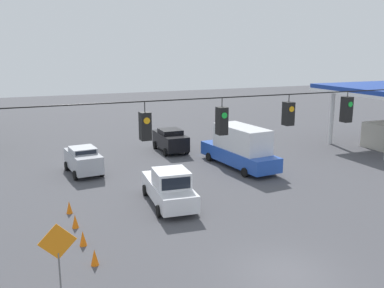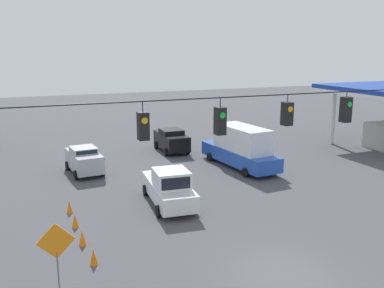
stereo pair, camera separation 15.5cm
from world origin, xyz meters
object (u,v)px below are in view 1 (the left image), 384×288
object	(u,v)px
overhead_signal_span	(286,147)
sedan_black_oncoming_deep	(170,140)
pickup_truck_white_withflow_mid	(169,188)
traffic_cone_second	(83,238)
traffic_cone_third	(75,221)
traffic_cone_fourth	(69,207)
box_truck_blue_oncoming_far	(240,147)
traffic_cone_nearest	(95,257)
work_zone_sign	(58,248)
sedan_silver_withflow_far	(83,160)

from	to	relation	value
overhead_signal_span	sedan_black_oncoming_deep	bearing A→B (deg)	-98.29
pickup_truck_white_withflow_mid	traffic_cone_second	world-z (taller)	pickup_truck_white_withflow_mid
traffic_cone_third	traffic_cone_fourth	world-z (taller)	same
sedan_black_oncoming_deep	box_truck_blue_oncoming_far	bearing A→B (deg)	113.98
traffic_cone_nearest	traffic_cone_second	world-z (taller)	same
box_truck_blue_oncoming_far	work_zone_sign	xyz separation A→B (m)	(13.96, 12.54, 0.50)
traffic_cone_third	sedan_silver_withflow_far	bearing A→B (deg)	-101.53
traffic_cone_second	traffic_cone_fourth	bearing A→B (deg)	-89.25
traffic_cone_third	work_zone_sign	world-z (taller)	work_zone_sign
traffic_cone_second	work_zone_sign	bearing A→B (deg)	71.22
overhead_signal_span	traffic_cone_second	bearing A→B (deg)	-38.13
traffic_cone_nearest	work_zone_sign	size ratio (longest dim) A/B	0.24
box_truck_blue_oncoming_far	traffic_cone_fourth	bearing A→B (deg)	19.18
sedan_black_oncoming_deep	traffic_cone_third	bearing A→B (deg)	53.39
box_truck_blue_oncoming_far	traffic_cone_nearest	size ratio (longest dim) A/B	11.04
box_truck_blue_oncoming_far	sedan_black_oncoming_deep	world-z (taller)	box_truck_blue_oncoming_far
overhead_signal_span	traffic_cone_second	xyz separation A→B (m)	(6.68, -5.25, -4.61)
sedan_silver_withflow_far	sedan_black_oncoming_deep	size ratio (longest dim) A/B	0.95
traffic_cone_second	traffic_cone_fourth	world-z (taller)	same
sedan_silver_withflow_far	traffic_cone_nearest	world-z (taller)	sedan_silver_withflow_far
overhead_signal_span	box_truck_blue_oncoming_far	distance (m)	15.37
work_zone_sign	traffic_cone_third	bearing A→B (deg)	-102.27
sedan_silver_withflow_far	traffic_cone_second	bearing A→B (deg)	80.74
traffic_cone_second	sedan_black_oncoming_deep	bearing A→B (deg)	-122.53
traffic_cone_nearest	traffic_cone_third	xyz separation A→B (m)	(0.18, -4.04, 0.00)
sedan_black_oncoming_deep	work_zone_sign	xyz separation A→B (m)	(11.02, 19.16, 1.00)
overhead_signal_span	work_zone_sign	size ratio (longest dim) A/B	7.09
traffic_cone_nearest	work_zone_sign	xyz separation A→B (m)	(1.51, 2.07, 1.65)
box_truck_blue_oncoming_far	sedan_silver_withflow_far	bearing A→B (deg)	-14.72
pickup_truck_white_withflow_mid	sedan_silver_withflow_far	size ratio (longest dim) A/B	1.33
traffic_cone_fourth	traffic_cone_third	bearing A→B (deg)	90.49
overhead_signal_span	work_zone_sign	world-z (taller)	overhead_signal_span
traffic_cone_third	traffic_cone_fourth	bearing A→B (deg)	-89.51
sedan_black_oncoming_deep	traffic_cone_fourth	size ratio (longest dim) A/B	6.42
traffic_cone_second	traffic_cone_third	world-z (taller)	same
box_truck_blue_oncoming_far	traffic_cone_nearest	distance (m)	16.30
sedan_black_oncoming_deep	traffic_cone_second	bearing A→B (deg)	57.47
box_truck_blue_oncoming_far	sedan_black_oncoming_deep	distance (m)	7.26
box_truck_blue_oncoming_far	pickup_truck_white_withflow_mid	world-z (taller)	box_truck_blue_oncoming_far
sedan_black_oncoming_deep	traffic_cone_nearest	world-z (taller)	sedan_black_oncoming_deep
traffic_cone_second	traffic_cone_third	size ratio (longest dim) A/B	1.00
pickup_truck_white_withflow_mid	sedan_black_oncoming_deep	xyz separation A→B (m)	(-4.43, -11.85, 0.01)
overhead_signal_span	traffic_cone_fourth	distance (m)	12.42
overhead_signal_span	pickup_truck_white_withflow_mid	world-z (taller)	overhead_signal_span
box_truck_blue_oncoming_far	work_zone_sign	distance (m)	18.77
overhead_signal_span	traffic_cone_second	size ratio (longest dim) A/B	29.41
traffic_cone_third	sedan_black_oncoming_deep	bearing A→B (deg)	-126.61
sedan_silver_withflow_far	box_truck_blue_oncoming_far	bearing A→B (deg)	165.28
sedan_black_oncoming_deep	traffic_cone_fourth	xyz separation A→B (m)	(9.71, 11.02, -0.65)
pickup_truck_white_withflow_mid	traffic_cone_second	bearing A→B (deg)	32.16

